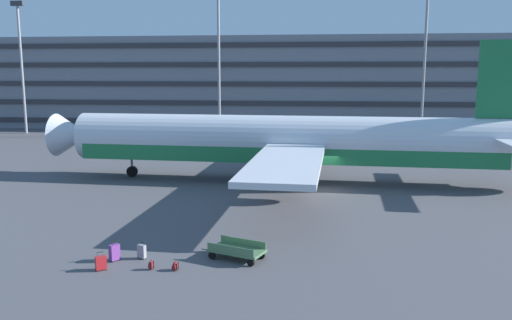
{
  "coord_description": "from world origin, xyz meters",
  "views": [
    {
      "loc": [
        -0.37,
        -38.28,
        8.74
      ],
      "look_at": [
        -4.42,
        -4.28,
        3.0
      ],
      "focal_mm": 36.57,
      "sensor_mm": 36.0,
      "label": 1
    }
  ],
  "objects_px": {
    "suitcase_laid_flat": "(101,263)",
    "backpack_purple": "(175,266)",
    "backpack_small": "(151,265)",
    "suitcase_red": "(114,252)",
    "baggage_cart": "(237,250)",
    "airliner": "(291,142)",
    "suitcase_large": "(142,251)"
  },
  "relations": [
    {
      "from": "suitcase_laid_flat",
      "to": "backpack_purple",
      "type": "relative_size",
      "value": 1.83
    },
    {
      "from": "backpack_small",
      "to": "suitcase_laid_flat",
      "type": "bearing_deg",
      "value": -171.09
    },
    {
      "from": "suitcase_laid_flat",
      "to": "backpack_purple",
      "type": "xyz_separation_m",
      "value": [
        3.3,
        0.37,
        -0.16
      ]
    },
    {
      "from": "suitcase_red",
      "to": "backpack_purple",
      "type": "relative_size",
      "value": 2.24
    },
    {
      "from": "baggage_cart",
      "to": "backpack_purple",
      "type": "bearing_deg",
      "value": -144.66
    },
    {
      "from": "backpack_small",
      "to": "baggage_cart",
      "type": "xyz_separation_m",
      "value": [
        3.62,
        1.82,
        0.22
      ]
    },
    {
      "from": "airliner",
      "to": "suitcase_large",
      "type": "xyz_separation_m",
      "value": [
        -6.07,
        -18.61,
        -2.9
      ]
    },
    {
      "from": "suitcase_large",
      "to": "suitcase_red",
      "type": "bearing_deg",
      "value": -159.89
    },
    {
      "from": "airliner",
      "to": "backpack_small",
      "type": "height_order",
      "value": "airliner"
    },
    {
      "from": "airliner",
      "to": "suitcase_large",
      "type": "distance_m",
      "value": 19.79
    },
    {
      "from": "suitcase_laid_flat",
      "to": "baggage_cart",
      "type": "xyz_separation_m",
      "value": [
        5.81,
        2.16,
        0.07
      ]
    },
    {
      "from": "suitcase_red",
      "to": "suitcase_laid_flat",
      "type": "height_order",
      "value": "suitcase_red"
    },
    {
      "from": "suitcase_large",
      "to": "baggage_cart",
      "type": "distance_m",
      "value": 4.52
    },
    {
      "from": "suitcase_red",
      "to": "baggage_cart",
      "type": "bearing_deg",
      "value": 9.48
    },
    {
      "from": "airliner",
      "to": "backpack_small",
      "type": "bearing_deg",
      "value": -104.65
    },
    {
      "from": "airliner",
      "to": "backpack_purple",
      "type": "xyz_separation_m",
      "value": [
        -4.1,
        -19.88,
        -3.07
      ]
    },
    {
      "from": "suitcase_large",
      "to": "backpack_purple",
      "type": "distance_m",
      "value": 2.35
    },
    {
      "from": "suitcase_large",
      "to": "backpack_small",
      "type": "relative_size",
      "value": 1.66
    },
    {
      "from": "suitcase_red",
      "to": "baggage_cart",
      "type": "xyz_separation_m",
      "value": [
        5.66,
        0.95,
        0.0
      ]
    },
    {
      "from": "suitcase_red",
      "to": "suitcase_laid_flat",
      "type": "bearing_deg",
      "value": -97.08
    },
    {
      "from": "suitcase_red",
      "to": "suitcase_large",
      "type": "xyz_separation_m",
      "value": [
        1.17,
        0.43,
        -0.06
      ]
    },
    {
      "from": "baggage_cart",
      "to": "suitcase_red",
      "type": "bearing_deg",
      "value": -170.52
    },
    {
      "from": "suitcase_laid_flat",
      "to": "baggage_cart",
      "type": "bearing_deg",
      "value": 20.37
    },
    {
      "from": "airliner",
      "to": "baggage_cart",
      "type": "xyz_separation_m",
      "value": [
        -1.58,
        -18.09,
        -2.84
      ]
    },
    {
      "from": "backpack_purple",
      "to": "baggage_cart",
      "type": "height_order",
      "value": "baggage_cart"
    },
    {
      "from": "suitcase_large",
      "to": "backpack_small",
      "type": "bearing_deg",
      "value": -56.28
    },
    {
      "from": "airliner",
      "to": "baggage_cart",
      "type": "relative_size",
      "value": 12.27
    },
    {
      "from": "suitcase_laid_flat",
      "to": "baggage_cart",
      "type": "height_order",
      "value": "suitcase_laid_flat"
    },
    {
      "from": "airliner",
      "to": "backpack_purple",
      "type": "height_order",
      "value": "airliner"
    },
    {
      "from": "suitcase_large",
      "to": "baggage_cart",
      "type": "height_order",
      "value": "baggage_cart"
    },
    {
      "from": "suitcase_laid_flat",
      "to": "baggage_cart",
      "type": "distance_m",
      "value": 6.2
    },
    {
      "from": "backpack_purple",
      "to": "baggage_cart",
      "type": "xyz_separation_m",
      "value": [
        2.52,
        1.78,
        0.23
      ]
    }
  ]
}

